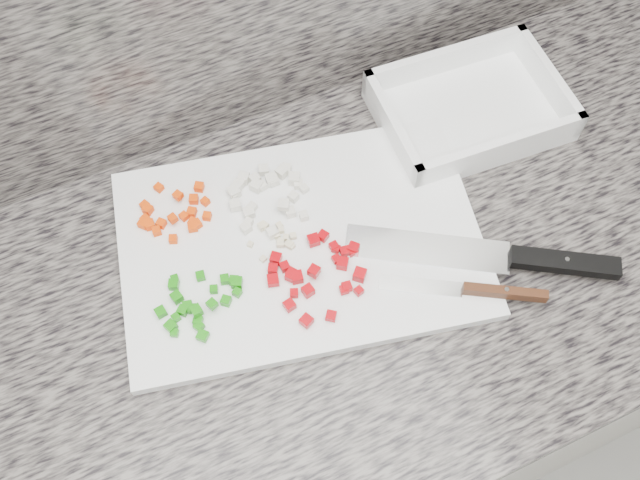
# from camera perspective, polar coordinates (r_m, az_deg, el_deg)

# --- Properties ---
(cabinet) EXTENTS (3.92, 0.62, 0.86)m
(cabinet) POSITION_cam_1_polar(r_m,az_deg,el_deg) (1.39, -2.75, -12.59)
(cabinet) COLOR silver
(cabinet) RESTS_ON ground
(countertop) EXTENTS (3.96, 0.64, 0.04)m
(countertop) POSITION_cam_1_polar(r_m,az_deg,el_deg) (0.96, -3.89, -5.27)
(countertop) COLOR #605B55
(countertop) RESTS_ON cabinet
(cutting_board) EXTENTS (0.54, 0.42, 0.02)m
(cutting_board) POSITION_cam_1_polar(r_m,az_deg,el_deg) (0.97, -1.57, -0.28)
(cutting_board) COLOR white
(cutting_board) RESTS_ON countertop
(carrot_pile) EXTENTS (0.11, 0.10, 0.02)m
(carrot_pile) POSITION_cam_1_polar(r_m,az_deg,el_deg) (1.00, -11.59, 2.06)
(carrot_pile) COLOR #EC4005
(carrot_pile) RESTS_ON cutting_board
(onion_pile) EXTENTS (0.11, 0.12, 0.02)m
(onion_pile) POSITION_cam_1_polar(r_m,az_deg,el_deg) (1.00, -4.41, 3.88)
(onion_pile) COLOR silver
(onion_pile) RESTS_ON cutting_board
(green_pepper_pile) EXTENTS (0.12, 0.10, 0.02)m
(green_pepper_pile) POSITION_cam_1_polar(r_m,az_deg,el_deg) (0.93, -9.73, -4.98)
(green_pepper_pile) COLOR #17800B
(green_pepper_pile) RESTS_ON cutting_board
(red_pepper_pile) EXTENTS (0.13, 0.13, 0.02)m
(red_pepper_pile) POSITION_cam_1_polar(r_m,az_deg,el_deg) (0.93, -0.26, -2.60)
(red_pepper_pile) COLOR #AD0209
(red_pepper_pile) RESTS_ON cutting_board
(garlic_pile) EXTENTS (0.07, 0.06, 0.01)m
(garlic_pile) POSITION_cam_1_polar(r_m,az_deg,el_deg) (0.96, -3.58, 0.21)
(garlic_pile) COLOR beige
(garlic_pile) RESTS_ON cutting_board
(chef_knife) EXTENTS (0.33, 0.22, 0.02)m
(chef_knife) POSITION_cam_1_polar(r_m,az_deg,el_deg) (0.98, 15.48, -1.39)
(chef_knife) COLOR white
(chef_knife) RESTS_ON cutting_board
(paring_knife) EXTENTS (0.19, 0.13, 0.02)m
(paring_knife) POSITION_cam_1_polar(r_m,az_deg,el_deg) (0.95, 12.94, -3.98)
(paring_knife) COLOR white
(paring_knife) RESTS_ON cutting_board
(tray) EXTENTS (0.28, 0.21, 0.06)m
(tray) POSITION_cam_1_polar(r_m,az_deg,el_deg) (1.11, 11.88, 10.17)
(tray) COLOR white
(tray) RESTS_ON countertop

